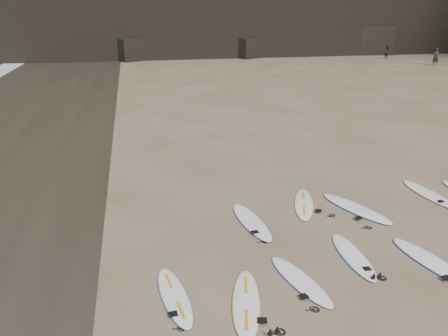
# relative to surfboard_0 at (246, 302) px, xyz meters

# --- Properties ---
(ground) EXTENTS (240.00, 240.00, 0.00)m
(ground) POSITION_rel_surfboard_0_xyz_m (3.84, 1.12, -0.04)
(ground) COLOR #897559
(ground) RESTS_ON ground
(surfboard_0) EXTENTS (1.15, 2.49, 0.09)m
(surfboard_0) POSITION_rel_surfboard_0_xyz_m (0.00, 0.00, 0.00)
(surfboard_0) COLOR white
(surfboard_0) RESTS_ON ground
(surfboard_1) EXTENTS (1.11, 2.33, 0.08)m
(surfboard_1) POSITION_rel_surfboard_0_xyz_m (1.44, 0.52, -0.00)
(surfboard_1) COLOR white
(surfboard_1) RESTS_ON ground
(surfboard_2) EXTENTS (0.65, 2.33, 0.08)m
(surfboard_2) POSITION_rel_surfboard_0_xyz_m (3.14, 1.25, -0.00)
(surfboard_2) COLOR white
(surfboard_2) RESTS_ON ground
(surfboard_3) EXTENTS (1.15, 2.66, 0.09)m
(surfboard_3) POSITION_rel_surfboard_0_xyz_m (4.93, 0.58, 0.00)
(surfboard_3) COLOR white
(surfboard_3) RESTS_ON ground
(surfboard_5) EXTENTS (0.94, 2.60, 0.09)m
(surfboard_5) POSITION_rel_surfboard_0_xyz_m (1.10, 3.60, 0.00)
(surfboard_5) COLOR white
(surfboard_5) RESTS_ON ground
(surfboard_6) EXTENTS (1.37, 2.45, 0.09)m
(surfboard_6) POSITION_rel_surfboard_0_xyz_m (3.07, 4.45, -0.00)
(surfboard_6) COLOR white
(surfboard_6) RESTS_ON ground
(surfboard_7) EXTENTS (1.61, 2.72, 0.10)m
(surfboard_7) POSITION_rel_surfboard_0_xyz_m (4.55, 3.78, 0.00)
(surfboard_7) COLOR white
(surfboard_7) RESTS_ON ground
(surfboard_8) EXTENTS (0.77, 2.53, 0.09)m
(surfboard_8) POSITION_rel_surfboard_0_xyz_m (7.50, 4.33, 0.00)
(surfboard_8) COLOR white
(surfboard_8) RESTS_ON ground
(surfboard_11) EXTENTS (0.86, 2.32, 0.08)m
(surfboard_11) POSITION_rel_surfboard_0_xyz_m (-1.48, 0.54, -0.00)
(surfboard_11) COLOR white
(surfboard_11) RESTS_ON ground
(person_a) EXTENTS (0.75, 0.57, 1.84)m
(person_a) POSITION_rel_surfboard_0_xyz_m (29.84, 34.47, 0.88)
(person_a) COLOR black
(person_a) RESTS_ON ground
(person_b) EXTENTS (0.83, 0.68, 1.57)m
(person_b) POSITION_rel_surfboard_0_xyz_m (28.10, 41.04, 0.74)
(person_b) COLOR black
(person_b) RESTS_ON ground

